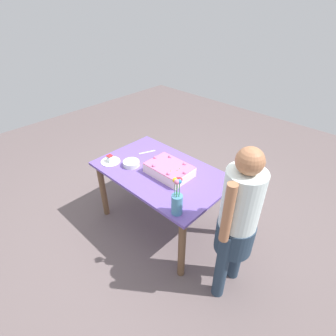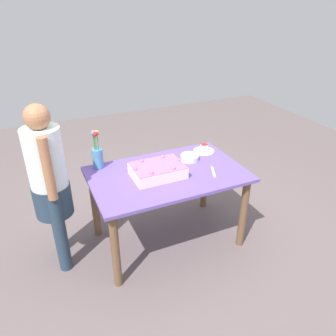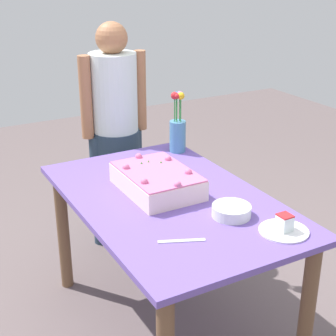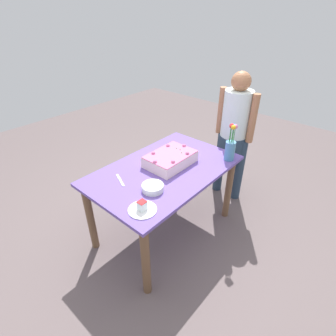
{
  "view_description": "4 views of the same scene",
  "coord_description": "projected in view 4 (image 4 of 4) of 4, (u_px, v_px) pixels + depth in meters",
  "views": [
    {
      "loc": [
        1.61,
        -1.59,
        2.33
      ],
      "look_at": [
        0.04,
        0.06,
        0.79
      ],
      "focal_mm": 28.0,
      "sensor_mm": 36.0,
      "label": 1
    },
    {
      "loc": [
        1.06,
        2.36,
        2.2
      ],
      "look_at": [
        0.02,
        0.05,
        0.84
      ],
      "focal_mm": 35.0,
      "sensor_mm": 36.0,
      "label": 2
    },
    {
      "loc": [
        -1.97,
        1.1,
        1.85
      ],
      "look_at": [
        0.03,
        -0.0,
        0.91
      ],
      "focal_mm": 55.0,
      "sensor_mm": 36.0,
      "label": 3
    },
    {
      "loc": [
        -1.5,
        -1.37,
        2.04
      ],
      "look_at": [
        0.0,
        -0.04,
        0.79
      ],
      "focal_mm": 28.0,
      "sensor_mm": 36.0,
      "label": 4
    }
  ],
  "objects": [
    {
      "name": "sheet_cake",
      "position": [
        170.0,
        159.0,
        2.44
      ],
      "size": [
        0.45,
        0.32,
        0.13
      ],
      "color": "#F5D9CF",
      "rests_on": "dining_table"
    },
    {
      "name": "ground_plane",
      "position": [
        165.0,
        229.0,
        2.8
      ],
      "size": [
        8.0,
        8.0,
        0.0
      ],
      "primitive_type": "plane",
      "color": "#655657"
    },
    {
      "name": "serving_plate_with_slice",
      "position": [
        142.0,
        208.0,
        1.9
      ],
      "size": [
        0.21,
        0.21,
        0.08
      ],
      "color": "white",
      "rests_on": "dining_table"
    },
    {
      "name": "person_standing",
      "position": [
        234.0,
        131.0,
        2.9
      ],
      "size": [
        0.31,
        0.45,
        1.49
      ],
      "rotation": [
        0.0,
        0.0,
        3.14
      ],
      "color": "#26384C",
      "rests_on": "ground_plane"
    },
    {
      "name": "fruit_bowl",
      "position": [
        153.0,
        188.0,
        2.11
      ],
      "size": [
        0.18,
        0.18,
        0.05
      ],
      "primitive_type": "cylinder",
      "color": "silver",
      "rests_on": "dining_table"
    },
    {
      "name": "cake_knife",
      "position": [
        120.0,
        180.0,
        2.24
      ],
      "size": [
        0.1,
        0.19,
        0.0
      ],
      "primitive_type": "cube",
      "rotation": [
        0.0,
        0.0,
        4.31
      ],
      "color": "silver",
      "rests_on": "dining_table"
    },
    {
      "name": "flower_vase",
      "position": [
        230.0,
        147.0,
        2.47
      ],
      "size": [
        0.1,
        0.1,
        0.37
      ],
      "color": "teal",
      "rests_on": "dining_table"
    },
    {
      "name": "dining_table",
      "position": [
        164.0,
        180.0,
        2.46
      ],
      "size": [
        1.39,
        0.88,
        0.76
      ],
      "color": "#684EA4",
      "rests_on": "ground_plane"
    }
  ]
}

